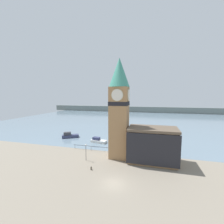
% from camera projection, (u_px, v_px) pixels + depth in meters
% --- Properties ---
extents(ground_plane, '(160.00, 160.00, 0.00)m').
position_uv_depth(ground_plane, '(114.00, 184.00, 25.10)').
color(ground_plane, gray).
extents(water, '(160.00, 120.00, 0.00)m').
position_uv_depth(water, '(142.00, 119.00, 96.20)').
color(water, slate).
rests_on(water, ground_plane).
extents(far_shoreline, '(180.00, 3.00, 5.00)m').
position_uv_depth(far_shoreline, '(145.00, 109.00, 134.38)').
color(far_shoreline, slate).
rests_on(far_shoreline, water).
extents(pier_railing, '(10.44, 0.08, 1.09)m').
position_uv_depth(pier_railing, '(91.00, 147.00, 40.71)').
color(pier_railing, '#333338').
rests_on(pier_railing, ground_plane).
extents(clock_tower, '(4.78, 4.78, 23.33)m').
position_uv_depth(clock_tower, '(119.00, 106.00, 34.93)').
color(clock_tower, '#9E754C').
rests_on(clock_tower, ground_plane).
extents(pier_building, '(10.73, 6.47, 7.73)m').
position_uv_depth(pier_building, '(152.00, 145.00, 33.27)').
color(pier_building, '#9E754C').
rests_on(pier_building, ground_plane).
extents(boat_near, '(5.18, 2.69, 1.61)m').
position_uv_depth(boat_near, '(98.00, 141.00, 47.40)').
color(boat_near, silver).
rests_on(boat_near, water).
extents(boat_far, '(5.91, 4.62, 2.01)m').
position_uv_depth(boat_far, '(70.00, 136.00, 52.88)').
color(boat_far, '#333856').
rests_on(boat_far, water).
extents(mooring_bollard_near, '(0.33, 0.33, 0.67)m').
position_uv_depth(mooring_bollard_near, '(91.00, 168.00, 29.89)').
color(mooring_bollard_near, brown).
rests_on(mooring_bollard_near, ground_plane).
extents(lamp_post, '(0.32, 0.32, 3.78)m').
position_uv_depth(lamp_post, '(86.00, 149.00, 34.01)').
color(lamp_post, '#2D2D33').
rests_on(lamp_post, ground_plane).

